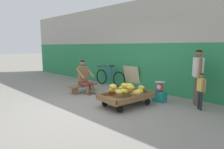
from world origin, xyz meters
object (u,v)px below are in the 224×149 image
Objects in this scene: weighing_scale at (160,86)px; customer_adult at (198,71)px; vendor_seated at (84,77)px; customer_child at (201,87)px; sign_board at (132,77)px; banana_cart at (126,97)px; bicycle_near_left at (110,77)px; plastic_crate at (159,96)px; low_bench at (83,86)px.

customer_adult is at bearing 22.20° from weighing_scale.
customer_child is at bearing 13.83° from vendor_seated.
sign_board is 0.93× the size of customer_child.
weighing_scale is at bearing -26.52° from sign_board.
banana_cart is 1.93m from customer_child.
banana_cart is 1.75× the size of sign_board.
bicycle_near_left reaches higher than weighing_scale.
weighing_scale is at bearing -157.80° from customer_adult.
sign_board is at bearing 164.34° from customer_child.
customer_child is (3.80, -0.57, 0.24)m from bicycle_near_left.
bicycle_near_left is at bearing 176.15° from customer_adult.
banana_cart is 1.62× the size of customer_child.
bicycle_near_left reaches higher than banana_cart.
vendor_seated is at bearing -160.28° from customer_adult.
banana_cart is 1.01× the size of customer_adult.
sign_board is 2.94m from customer_child.
vendor_seated reaches higher than sign_board.
weighing_scale reaches higher than plastic_crate.
vendor_seated reaches higher than banana_cart.
customer_child is at bearing 13.43° from low_bench.
banana_cart is 1.35× the size of vendor_seated.
customer_child reaches higher than sign_board.
vendor_seated is (-2.03, 0.15, 0.33)m from banana_cart.
vendor_seated is at bearing -82.97° from bicycle_near_left.
banana_cart is at bearing -114.28° from weighing_scale.
weighing_scale is 0.34× the size of sign_board.
bicycle_near_left is 3.64m from customer_adult.
banana_cart is at bearing -146.84° from customer_child.
low_bench is 3.77m from customer_adult.
sign_board is at bearing 64.67° from vendor_seated.
plastic_crate is at bearing -26.49° from sign_board.
customer_child is at bearing -15.66° from sign_board.
plastic_crate is 0.30m from weighing_scale.
low_bench is at bearing -161.92° from plastic_crate.
banana_cart is 0.93× the size of bicycle_near_left.
bicycle_near_left is (-0.18, 1.46, -0.21)m from vendor_seated.
weighing_scale is (0.00, -0.00, 0.30)m from plastic_crate.
low_bench is 1.91m from sign_board.
customer_adult is (2.61, -0.46, 0.51)m from sign_board.
plastic_crate is 0.38× the size of customer_child.
low_bench is 3.74× the size of weighing_scale.
plastic_crate is at bearing 18.80° from vendor_seated.
customer_child is (1.59, 1.04, 0.35)m from banana_cart.
low_bench is 0.68× the size of bicycle_near_left.
low_bench is 0.38m from vendor_seated.
customer_adult is (0.92, 0.38, 0.80)m from plastic_crate.
customer_adult is at bearing 44.94° from banana_cart.
plastic_crate is 0.24× the size of customer_adult.
weighing_scale is 1.88m from sign_board.
vendor_seated is (0.09, -0.01, 0.37)m from low_bench.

